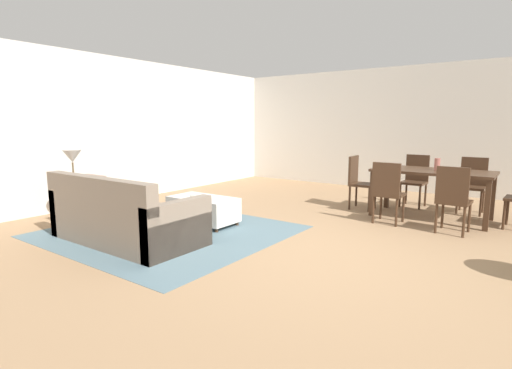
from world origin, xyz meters
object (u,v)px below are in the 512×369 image
object	(u,v)px
ottoman_table	(203,209)
dining_chair_near_left	(388,189)
dining_chair_head_west	(358,179)
book_on_ottoman	(201,196)
table_lamp	(72,158)
dining_chair_far_right	(472,182)
dining_table	(432,176)
dining_chair_far_left	(415,177)
couch	(124,219)
dining_chair_near_right	(453,196)
vase_centerpiece	(437,164)
side_table	(75,194)

from	to	relation	value
ottoman_table	dining_chair_near_left	bearing A→B (deg)	36.20
ottoman_table	dining_chair_head_west	xyz separation A→B (m)	(1.44, 2.38, 0.29)
ottoman_table	book_on_ottoman	world-z (taller)	book_on_ottoman
table_lamp	dining_chair_far_right	xyz separation A→B (m)	(4.59, 4.31, -0.47)
ottoman_table	dining_table	bearing A→B (deg)	42.13
dining_chair_near_left	dining_chair_far_left	distance (m)	1.59
ottoman_table	dining_table	distance (m)	3.58
dining_chair_far_left	book_on_ottoman	size ratio (longest dim) A/B	3.54
dining_chair_far_right	couch	bearing A→B (deg)	-126.84
dining_chair_far_left	dining_chair_far_right	bearing A→B (deg)	0.04
dining_chair_far_right	dining_chair_far_left	bearing A→B (deg)	-179.96
table_lamp	dining_table	xyz separation A→B (m)	(4.13, 3.50, -0.32)
dining_table	dining_chair_head_west	bearing A→B (deg)	-179.99
ottoman_table	dining_chair_near_right	world-z (taller)	dining_chair_near_right
dining_chair_near_right	vase_centerpiece	xyz separation A→B (m)	(-0.39, 0.86, 0.33)
dining_chair_near_left	vase_centerpiece	xyz separation A→B (m)	(0.49, 0.82, 0.33)
ottoman_table	dining_chair_far_right	distance (m)	4.46
dining_table	dining_chair_near_left	xyz separation A→B (m)	(-0.44, -0.78, -0.15)
dining_chair_head_west	vase_centerpiece	distance (m)	1.29
dining_chair_near_left	dining_chair_far_right	size ratio (longest dim) A/B	1.00
couch	dining_chair_near_left	bearing A→B (deg)	49.57
ottoman_table	dining_chair_far_right	size ratio (longest dim) A/B	1.10
vase_centerpiece	book_on_ottoman	bearing A→B (deg)	-138.63
couch	table_lamp	size ratio (longest dim) A/B	3.78
couch	dining_chair_far_right	world-z (taller)	dining_chair_far_right
dining_chair_far_left	book_on_ottoman	distance (m)	3.89
table_lamp	dining_table	size ratio (longest dim) A/B	0.30
ottoman_table	vase_centerpiece	world-z (taller)	vase_centerpiece
ottoman_table	dining_table	size ratio (longest dim) A/B	0.59
side_table	vase_centerpiece	distance (m)	5.49
dining_chair_far_right	book_on_ottoman	distance (m)	4.48
side_table	dining_chair_near_left	distance (m)	4.59
couch	book_on_ottoman	size ratio (longest dim) A/B	7.64
side_table	dining_chair_far_right	size ratio (longest dim) A/B	0.63
side_table	dining_chair_near_right	distance (m)	5.30
side_table	dining_chair_near_left	size ratio (longest dim) A/B	0.63
table_lamp	ottoman_table	bearing A→B (deg)	36.75
table_lamp	dining_chair_head_west	distance (m)	4.59
dining_chair_near_right	dining_chair_far_right	distance (m)	1.63
side_table	dining_chair_near_right	bearing A→B (deg)	30.41
side_table	vase_centerpiece	world-z (taller)	vase_centerpiece
dining_table	dining_chair_head_west	world-z (taller)	dining_chair_head_west
dining_chair_near_left	vase_centerpiece	distance (m)	1.01
book_on_ottoman	vase_centerpiece	bearing A→B (deg)	41.37
dining_table	dining_chair_near_right	xyz separation A→B (m)	(0.44, -0.82, -0.15)
dining_chair_near_left	book_on_ottoman	bearing A→B (deg)	-144.61
dining_chair_head_west	book_on_ottoman	distance (m)	2.80
side_table	table_lamp	bearing A→B (deg)	-90.00
couch	table_lamp	distance (m)	1.47
side_table	dining_chair_head_west	bearing A→B (deg)	49.98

